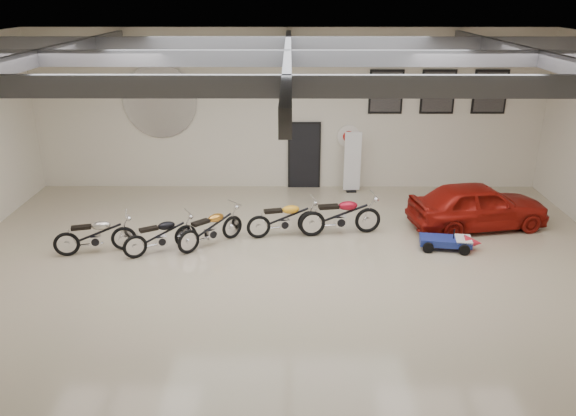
{
  "coord_description": "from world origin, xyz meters",
  "views": [
    {
      "loc": [
        0.05,
        -11.43,
        6.0
      ],
      "look_at": [
        0.0,
        1.2,
        1.1
      ],
      "focal_mm": 35.0,
      "sensor_mm": 36.0,
      "label": 1
    }
  ],
  "objects_px": {
    "motorcycle_silver": "(95,234)",
    "motorcycle_yellow": "(284,218)",
    "banner_stand": "(352,163)",
    "go_kart": "(451,239)",
    "motorcycle_gold": "(211,227)",
    "vintage_car": "(478,205)",
    "motorcycle_red": "(340,215)",
    "motorcycle_black": "(160,235)"
  },
  "relations": [
    {
      "from": "banner_stand",
      "to": "motorcycle_silver",
      "type": "xyz_separation_m",
      "value": [
        -6.69,
        -4.52,
        -0.47
      ]
    },
    {
      "from": "motorcycle_yellow",
      "to": "banner_stand",
      "type": "bearing_deg",
      "value": 44.57
    },
    {
      "from": "motorcycle_gold",
      "to": "motorcycle_red",
      "type": "bearing_deg",
      "value": -30.69
    },
    {
      "from": "motorcycle_black",
      "to": "motorcycle_yellow",
      "type": "relative_size",
      "value": 0.94
    },
    {
      "from": "motorcycle_red",
      "to": "go_kart",
      "type": "xyz_separation_m",
      "value": [
        2.67,
        -0.9,
        -0.28
      ]
    },
    {
      "from": "motorcycle_black",
      "to": "motorcycle_red",
      "type": "bearing_deg",
      "value": -15.61
    },
    {
      "from": "banner_stand",
      "to": "motorcycle_red",
      "type": "bearing_deg",
      "value": -103.76
    },
    {
      "from": "banner_stand",
      "to": "motorcycle_red",
      "type": "distance_m",
      "value": 3.45
    },
    {
      "from": "motorcycle_red",
      "to": "motorcycle_silver",
      "type": "bearing_deg",
      "value": -178.83
    },
    {
      "from": "motorcycle_silver",
      "to": "motorcycle_red",
      "type": "xyz_separation_m",
      "value": [
        6.05,
        1.15,
        0.06
      ]
    },
    {
      "from": "motorcycle_silver",
      "to": "motorcycle_yellow",
      "type": "xyz_separation_m",
      "value": [
        4.58,
        1.06,
        0.01
      ]
    },
    {
      "from": "motorcycle_gold",
      "to": "go_kart",
      "type": "xyz_separation_m",
      "value": [
        5.96,
        -0.2,
        -0.22
      ]
    },
    {
      "from": "motorcycle_silver",
      "to": "motorcycle_black",
      "type": "height_order",
      "value": "motorcycle_silver"
    },
    {
      "from": "vintage_car",
      "to": "go_kart",
      "type": "bearing_deg",
      "value": 132.07
    },
    {
      "from": "motorcycle_gold",
      "to": "motorcycle_yellow",
      "type": "height_order",
      "value": "motorcycle_yellow"
    },
    {
      "from": "motorcycle_silver",
      "to": "motorcycle_yellow",
      "type": "height_order",
      "value": "motorcycle_yellow"
    },
    {
      "from": "motorcycle_gold",
      "to": "go_kart",
      "type": "height_order",
      "value": "motorcycle_gold"
    },
    {
      "from": "motorcycle_black",
      "to": "banner_stand",
      "type": "bearing_deg",
      "value": 11.67
    },
    {
      "from": "motorcycle_black",
      "to": "motorcycle_gold",
      "type": "distance_m",
      "value": 1.24
    },
    {
      "from": "motorcycle_silver",
      "to": "motorcycle_gold",
      "type": "relative_size",
      "value": 1.0
    },
    {
      "from": "vintage_car",
      "to": "motorcycle_silver",
      "type": "bearing_deg",
      "value": 88.77
    },
    {
      "from": "motorcycle_silver",
      "to": "motorcycle_black",
      "type": "bearing_deg",
      "value": -13.88
    },
    {
      "from": "motorcycle_black",
      "to": "vintage_car",
      "type": "height_order",
      "value": "vintage_car"
    },
    {
      "from": "motorcycle_red",
      "to": "go_kart",
      "type": "relative_size",
      "value": 1.4
    },
    {
      "from": "banner_stand",
      "to": "go_kart",
      "type": "bearing_deg",
      "value": -67.63
    },
    {
      "from": "motorcycle_black",
      "to": "vintage_car",
      "type": "relative_size",
      "value": 0.49
    },
    {
      "from": "banner_stand",
      "to": "vintage_car",
      "type": "xyz_separation_m",
      "value": [
        3.09,
        -2.86,
        -0.33
      ]
    },
    {
      "from": "banner_stand",
      "to": "motorcycle_red",
      "type": "height_order",
      "value": "banner_stand"
    },
    {
      "from": "motorcycle_silver",
      "to": "motorcycle_black",
      "type": "xyz_separation_m",
      "value": [
        1.59,
        0.03,
        -0.02
      ]
    },
    {
      "from": "motorcycle_black",
      "to": "motorcycle_red",
      "type": "xyz_separation_m",
      "value": [
        4.46,
        1.12,
        0.08
      ]
    },
    {
      "from": "motorcycle_yellow",
      "to": "vintage_car",
      "type": "height_order",
      "value": "vintage_car"
    },
    {
      "from": "motorcycle_silver",
      "to": "vintage_car",
      "type": "bearing_deg",
      "value": -5.45
    },
    {
      "from": "motorcycle_black",
      "to": "go_kart",
      "type": "xyz_separation_m",
      "value": [
        7.13,
        0.21,
        -0.2
      ]
    },
    {
      "from": "motorcycle_gold",
      "to": "vintage_car",
      "type": "xyz_separation_m",
      "value": [
        7.03,
        1.21,
        0.14
      ]
    },
    {
      "from": "motorcycle_yellow",
      "to": "go_kart",
      "type": "height_order",
      "value": "motorcycle_yellow"
    },
    {
      "from": "motorcycle_silver",
      "to": "motorcycle_gold",
      "type": "bearing_deg",
      "value": -5.96
    },
    {
      "from": "motorcycle_silver",
      "to": "vintage_car",
      "type": "distance_m",
      "value": 9.93
    },
    {
      "from": "motorcycle_red",
      "to": "go_kart",
      "type": "distance_m",
      "value": 2.83
    },
    {
      "from": "banner_stand",
      "to": "motorcycle_yellow",
      "type": "distance_m",
      "value": 4.08
    },
    {
      "from": "motorcycle_black",
      "to": "motorcycle_yellow",
      "type": "bearing_deg",
      "value": -10.76
    },
    {
      "from": "motorcycle_gold",
      "to": "vintage_car",
      "type": "height_order",
      "value": "vintage_car"
    },
    {
      "from": "go_kart",
      "to": "vintage_car",
      "type": "distance_m",
      "value": 1.8
    }
  ]
}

